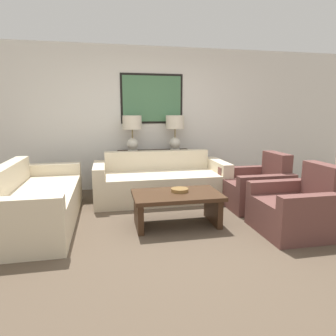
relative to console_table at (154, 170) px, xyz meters
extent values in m
plane|color=brown|center=(0.00, -2.23, -0.37)|extent=(20.00, 20.00, 0.00)
cube|color=silver|center=(0.00, 0.26, 0.95)|extent=(8.29, 0.10, 2.65)
cube|color=black|center=(0.00, 0.21, 1.33)|extent=(1.18, 0.01, 0.92)
cube|color=#4C7F56|center=(0.00, 0.20, 1.33)|extent=(1.10, 0.02, 0.84)
cube|color=#332319|center=(0.00, 0.00, 0.00)|extent=(1.35, 0.37, 0.75)
cylinder|color=silver|center=(-0.40, 0.00, 0.39)|extent=(0.18, 0.18, 0.02)
sphere|color=silver|center=(-0.40, 0.00, 0.50)|extent=(0.21, 0.21, 0.21)
cylinder|color=#8C7A51|center=(-0.40, 0.00, 0.69)|extent=(0.02, 0.02, 0.16)
cylinder|color=beige|center=(-0.40, 0.00, 0.90)|extent=(0.35, 0.35, 0.25)
cylinder|color=silver|center=(0.40, 0.00, 0.39)|extent=(0.18, 0.18, 0.02)
sphere|color=silver|center=(0.40, 0.00, 0.50)|extent=(0.21, 0.21, 0.21)
cylinder|color=#8C7A51|center=(0.40, 0.00, 0.69)|extent=(0.02, 0.02, 0.16)
cylinder|color=beige|center=(0.40, 0.00, 0.90)|extent=(0.35, 0.35, 0.25)
cube|color=beige|center=(0.00, -0.80, -0.15)|extent=(1.83, 0.76, 0.45)
cube|color=beige|center=(0.00, -0.33, 0.02)|extent=(1.83, 0.18, 0.78)
cube|color=beige|center=(-1.00, -0.71, -0.06)|extent=(0.18, 0.94, 0.63)
cube|color=beige|center=(1.00, -0.71, -0.06)|extent=(0.18, 0.94, 0.63)
cube|color=beige|center=(-1.69, -1.46, -0.15)|extent=(0.76, 1.83, 0.45)
cube|color=beige|center=(-2.16, -1.46, 0.02)|extent=(0.18, 1.83, 0.78)
cube|color=beige|center=(-1.78, -2.46, -0.06)|extent=(0.94, 0.18, 0.63)
cube|color=beige|center=(-1.78, -0.46, -0.06)|extent=(0.94, 0.18, 0.63)
cube|color=#3D2616|center=(-0.01, -1.89, 0.03)|extent=(1.13, 0.69, 0.05)
cube|color=#3D2616|center=(-0.51, -1.89, -0.18)|extent=(0.07, 0.55, 0.38)
cube|color=#3D2616|center=(0.49, -1.89, -0.18)|extent=(0.07, 0.55, 0.38)
cylinder|color=olive|center=(0.04, -1.83, 0.08)|extent=(0.23, 0.23, 0.04)
cube|color=brown|center=(1.26, -1.38, -0.17)|extent=(0.71, 0.57, 0.41)
cube|color=brown|center=(1.70, -1.38, 0.05)|extent=(0.18, 0.57, 0.84)
cube|color=brown|center=(1.35, -1.02, -0.09)|extent=(0.89, 0.14, 0.57)
cube|color=brown|center=(1.35, -1.74, -0.09)|extent=(0.89, 0.14, 0.57)
cube|color=brown|center=(1.26, -2.40, -0.17)|extent=(0.71, 0.57, 0.41)
cube|color=brown|center=(1.70, -2.40, 0.05)|extent=(0.18, 0.57, 0.84)
cube|color=brown|center=(1.35, -2.05, -0.09)|extent=(0.89, 0.14, 0.57)
cube|color=brown|center=(1.35, -2.76, -0.09)|extent=(0.89, 0.14, 0.57)
camera|label=1|loc=(-0.87, -5.51, 1.08)|focal=32.00mm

